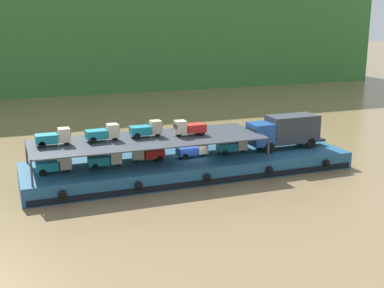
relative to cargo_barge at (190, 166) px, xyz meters
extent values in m
plane|color=olive|center=(0.00, 0.03, -0.75)|extent=(400.00, 400.00, 0.00)
cube|color=#387533|center=(0.00, 67.70, 14.39)|extent=(120.14, 35.46, 30.28)
cube|color=#23567A|center=(0.00, 0.03, 0.00)|extent=(28.92, 7.52, 1.50)
cube|color=black|center=(0.00, -3.76, -0.40)|extent=(28.34, 0.06, 0.50)
sphere|color=black|center=(-11.57, -3.93, 0.10)|extent=(0.64, 0.64, 0.64)
sphere|color=black|center=(-5.78, -3.93, 0.10)|extent=(0.64, 0.64, 0.64)
sphere|color=black|center=(0.00, -3.93, 0.10)|extent=(0.64, 0.64, 0.64)
sphere|color=black|center=(5.78, -3.93, 0.10)|extent=(0.64, 0.64, 0.64)
sphere|color=black|center=(11.57, -3.93, 0.10)|extent=(0.64, 0.64, 0.64)
cube|color=#1E4C99|center=(6.86, -0.14, 2.35)|extent=(2.03, 2.21, 2.00)
cube|color=#192833|center=(5.83, -0.16, 2.70)|extent=(0.08, 1.84, 0.60)
cube|color=#33383D|center=(10.26, -0.10, 2.60)|extent=(4.83, 2.36, 2.50)
cube|color=black|center=(10.26, -0.10, 1.30)|extent=(6.82, 1.47, 0.20)
cylinder|color=black|center=(7.25, 0.87, 1.25)|extent=(1.00, 0.29, 1.00)
cylinder|color=black|center=(7.27, -1.15, 1.25)|extent=(1.00, 0.29, 1.00)
cylinder|color=black|center=(11.69, 0.93, 1.25)|extent=(1.00, 0.29, 1.00)
cylinder|color=black|center=(11.71, -1.09, 1.25)|extent=(1.00, 0.29, 1.00)
cylinder|color=#383D47|center=(5.98, 3.31, 1.75)|extent=(0.16, 0.16, 2.00)
cylinder|color=#383D47|center=(5.98, -3.26, 1.75)|extent=(0.16, 0.16, 2.00)
cylinder|color=#383D47|center=(-13.58, 3.31, 1.75)|extent=(0.16, 0.16, 2.00)
cylinder|color=#383D47|center=(-13.58, -3.26, 1.75)|extent=(0.16, 0.16, 2.00)
cube|color=#383D47|center=(-3.80, 0.03, 2.70)|extent=(19.72, 6.72, 0.10)
cube|color=teal|center=(-12.26, -0.41, 1.38)|extent=(1.71, 1.22, 0.70)
cube|color=#C6B793|center=(-10.86, -0.40, 1.58)|extent=(0.91, 1.01, 1.10)
cube|color=#19232D|center=(-10.39, -0.39, 1.69)|extent=(0.05, 0.85, 0.38)
cylinder|color=black|center=(-10.71, -0.39, 1.03)|extent=(0.56, 0.15, 0.56)
cylinder|color=black|center=(-12.66, -0.94, 1.03)|extent=(0.56, 0.15, 0.56)
cylinder|color=black|center=(-12.67, 0.12, 1.03)|extent=(0.56, 0.15, 0.56)
cube|color=teal|center=(-8.16, -0.30, 1.38)|extent=(1.72, 1.23, 0.70)
cube|color=beige|center=(-6.76, -0.33, 1.58)|extent=(0.92, 1.02, 1.10)
cube|color=#19232D|center=(-6.29, -0.34, 1.69)|extent=(0.06, 0.85, 0.38)
cylinder|color=black|center=(-6.61, -0.33, 1.03)|extent=(0.56, 0.15, 0.56)
cylinder|color=black|center=(-8.57, -0.82, 1.03)|extent=(0.56, 0.15, 0.56)
cylinder|color=black|center=(-8.55, 0.24, 1.03)|extent=(0.56, 0.15, 0.56)
cube|color=red|center=(-3.27, 0.24, 1.38)|extent=(1.76, 1.28, 0.70)
cube|color=beige|center=(-4.67, 0.31, 1.58)|extent=(0.95, 1.04, 1.10)
cube|color=#19232D|center=(-5.14, 0.34, 1.69)|extent=(0.08, 0.85, 0.38)
cylinder|color=black|center=(-4.82, 0.32, 1.03)|extent=(0.57, 0.17, 0.56)
cylinder|color=black|center=(-2.84, 0.75, 1.03)|extent=(0.57, 0.17, 0.56)
cylinder|color=black|center=(-2.90, -0.31, 1.03)|extent=(0.57, 0.17, 0.56)
cube|color=#1E47B7|center=(-0.31, 0.01, 1.38)|extent=(1.76, 1.29, 0.70)
cube|color=beige|center=(1.09, 0.08, 1.58)|extent=(0.95, 1.05, 1.10)
cube|color=#19232D|center=(1.56, 0.11, 1.69)|extent=(0.09, 0.85, 0.38)
cylinder|color=black|center=(1.24, 0.09, 1.03)|extent=(0.57, 0.17, 0.56)
cylinder|color=black|center=(-0.68, -0.54, 1.03)|extent=(0.57, 0.17, 0.56)
cylinder|color=black|center=(-0.73, 0.52, 1.03)|extent=(0.57, 0.17, 0.56)
cube|color=teal|center=(3.61, 0.13, 1.38)|extent=(1.76, 1.29, 0.70)
cube|color=beige|center=(5.01, 0.05, 1.58)|extent=(0.95, 1.05, 1.10)
cube|color=#19232D|center=(5.48, 0.02, 1.69)|extent=(0.09, 0.85, 0.38)
cylinder|color=black|center=(5.16, 0.04, 1.03)|extent=(0.57, 0.17, 0.56)
cylinder|color=black|center=(3.18, -0.38, 1.03)|extent=(0.57, 0.17, 0.56)
cylinder|color=black|center=(3.24, 0.68, 1.03)|extent=(0.57, 0.17, 0.56)
cube|color=teal|center=(-12.09, 0.50, 3.38)|extent=(1.71, 1.22, 0.70)
cube|color=beige|center=(-10.69, 0.51, 3.58)|extent=(0.91, 1.01, 1.10)
cube|color=#19232D|center=(-10.22, 0.52, 3.69)|extent=(0.05, 0.85, 0.38)
cylinder|color=black|center=(-10.54, 0.52, 3.03)|extent=(0.56, 0.15, 0.56)
cylinder|color=black|center=(-12.48, -0.03, 3.03)|extent=(0.56, 0.15, 0.56)
cylinder|color=black|center=(-12.49, 1.03, 3.03)|extent=(0.56, 0.15, 0.56)
cube|color=teal|center=(-8.08, 0.62, 3.38)|extent=(1.76, 1.28, 0.70)
cube|color=beige|center=(-6.68, 0.69, 3.58)|extent=(0.95, 1.04, 1.10)
cube|color=#19232D|center=(-6.21, 0.71, 3.69)|extent=(0.08, 0.85, 0.38)
cylinder|color=black|center=(-6.53, 0.70, 3.03)|extent=(0.57, 0.17, 0.56)
cylinder|color=black|center=(-8.45, 0.07, 3.03)|extent=(0.57, 0.17, 0.56)
cylinder|color=black|center=(-8.51, 1.13, 3.03)|extent=(0.57, 0.17, 0.56)
cube|color=teal|center=(-4.30, 0.79, 3.38)|extent=(1.71, 1.21, 0.70)
cube|color=#C6B793|center=(-2.90, 0.78, 3.58)|extent=(0.91, 1.01, 1.10)
cube|color=#19232D|center=(-2.43, 0.77, 3.69)|extent=(0.05, 0.85, 0.38)
cylinder|color=black|center=(-2.75, 0.78, 3.03)|extent=(0.56, 0.14, 0.56)
cylinder|color=black|center=(-4.70, 0.26, 3.03)|extent=(0.56, 0.14, 0.56)
cylinder|color=black|center=(-4.69, 1.32, 3.03)|extent=(0.56, 0.14, 0.56)
cube|color=red|center=(0.48, 0.03, 3.38)|extent=(1.73, 1.24, 0.70)
cube|color=beige|center=(-0.92, 0.00, 3.58)|extent=(0.92, 1.02, 1.10)
cube|color=#19232D|center=(-1.39, -0.01, 3.69)|extent=(0.06, 0.85, 0.38)
cylinder|color=black|center=(-1.07, -0.01, 3.03)|extent=(0.56, 0.15, 0.56)
cylinder|color=black|center=(0.87, 0.57, 3.03)|extent=(0.56, 0.15, 0.56)
cylinder|color=black|center=(0.90, -0.49, 3.03)|extent=(0.56, 0.15, 0.56)
camera|label=1|loc=(-15.15, -40.15, 12.81)|focal=47.20mm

